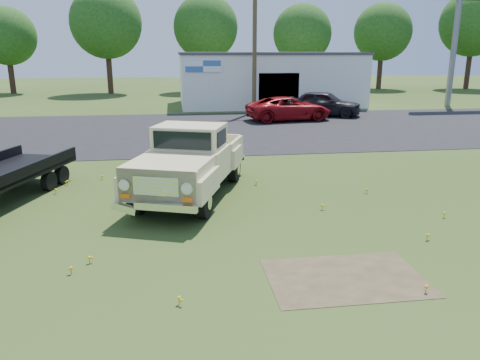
# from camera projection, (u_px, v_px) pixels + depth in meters

# --- Properties ---
(ground) EXTENTS (140.00, 140.00, 0.00)m
(ground) POSITION_uv_depth(u_px,v_px,m) (245.00, 226.00, 11.70)
(ground) COLOR #2B4114
(ground) RESTS_ON ground
(asphalt_lot) EXTENTS (90.00, 14.00, 0.02)m
(asphalt_lot) POSITION_uv_depth(u_px,v_px,m) (205.00, 130.00, 26.01)
(asphalt_lot) COLOR black
(asphalt_lot) RESTS_ON ground
(dirt_patch_a) EXTENTS (3.00, 2.00, 0.01)m
(dirt_patch_a) POSITION_uv_depth(u_px,v_px,m) (345.00, 278.00, 9.04)
(dirt_patch_a) COLOR #453924
(dirt_patch_a) RESTS_ON ground
(dirt_patch_b) EXTENTS (2.20, 1.60, 0.01)m
(dirt_patch_b) POSITION_uv_depth(u_px,v_px,m) (166.00, 190.00, 14.77)
(dirt_patch_b) COLOR #453924
(dirt_patch_b) RESTS_ON ground
(commercial_building) EXTENTS (14.20, 8.20, 4.15)m
(commercial_building) POSITION_uv_depth(u_px,v_px,m) (268.00, 78.00, 37.71)
(commercial_building) COLOR silver
(commercial_building) RESTS_ON ground
(utility_pole_mid) EXTENTS (1.60, 0.30, 9.00)m
(utility_pole_mid) POSITION_uv_depth(u_px,v_px,m) (255.00, 45.00, 32.01)
(utility_pole_mid) COLOR #44341F
(utility_pole_mid) RESTS_ON ground
(treeline_b) EXTENTS (5.76, 5.76, 8.57)m
(treeline_b) POSITION_uv_depth(u_px,v_px,m) (7.00, 36.00, 46.87)
(treeline_b) COLOR #3B241A
(treeline_b) RESTS_ON ground
(treeline_c) EXTENTS (7.04, 7.04, 10.47)m
(treeline_c) POSITION_uv_depth(u_px,v_px,m) (106.00, 23.00, 46.46)
(treeline_c) COLOR #3B241A
(treeline_c) RESTS_ON ground
(treeline_d) EXTENTS (6.72, 6.72, 10.00)m
(treeline_d) POSITION_uv_depth(u_px,v_px,m) (206.00, 27.00, 48.85)
(treeline_d) COLOR #3B241A
(treeline_d) RESTS_ON ground
(treeline_e) EXTENTS (6.08, 6.08, 9.04)m
(treeline_e) POSITION_uv_depth(u_px,v_px,m) (302.00, 34.00, 48.95)
(treeline_e) COLOR #3B241A
(treeline_e) RESTS_ON ground
(treeline_f) EXTENTS (6.40, 6.40, 9.52)m
(treeline_f) POSITION_uv_depth(u_px,v_px,m) (383.00, 32.00, 52.60)
(treeline_f) COLOR #3B241A
(treeline_f) RESTS_ON ground
(treeline_g) EXTENTS (7.36, 7.36, 10.95)m
(treeline_g) POSITION_uv_depth(u_px,v_px,m) (474.00, 23.00, 52.27)
(treeline_g) COLOR #3B241A
(treeline_g) RESTS_ON ground
(vintage_pickup_truck) EXTENTS (4.21, 6.41, 2.17)m
(vintage_pickup_truck) POSITION_uv_depth(u_px,v_px,m) (191.00, 161.00, 13.91)
(vintage_pickup_truck) COLOR beige
(vintage_pickup_truck) RESTS_ON ground
(red_pickup) EXTENTS (5.59, 3.19, 1.47)m
(red_pickup) POSITION_uv_depth(u_px,v_px,m) (289.00, 109.00, 29.31)
(red_pickup) COLOR maroon
(red_pickup) RESTS_ON ground
(dark_sedan) EXTENTS (5.26, 4.02, 1.67)m
(dark_sedan) POSITION_uv_depth(u_px,v_px,m) (324.00, 103.00, 31.35)
(dark_sedan) COLOR black
(dark_sedan) RESTS_ON ground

